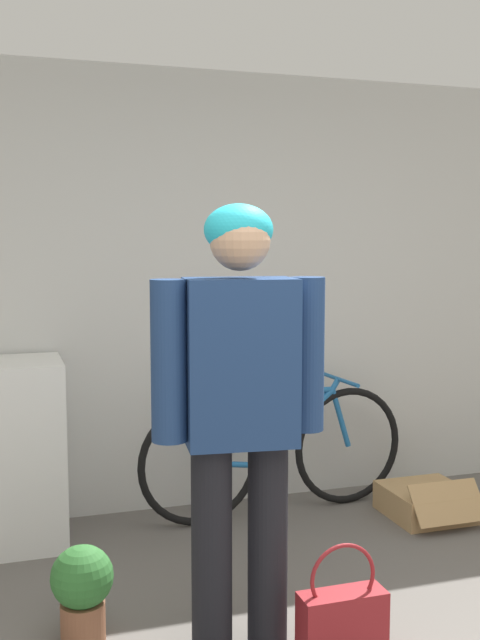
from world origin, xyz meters
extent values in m
cube|color=silver|center=(0.00, 2.69, 1.30)|extent=(8.00, 0.06, 2.60)
cube|color=white|center=(0.55, 2.66, 0.35)|extent=(0.08, 0.01, 0.12)
cylinder|color=black|center=(-0.30, 1.01, 0.42)|extent=(0.16, 0.16, 0.84)
cylinder|color=black|center=(-0.07, 1.01, 0.42)|extent=(0.16, 0.16, 0.84)
cube|color=navy|center=(-0.19, 1.01, 1.16)|extent=(0.44, 0.30, 0.63)
cylinder|color=navy|center=(-0.46, 1.01, 1.17)|extent=(0.13, 0.13, 0.60)
cylinder|color=navy|center=(0.09, 1.01, 1.17)|extent=(0.13, 0.13, 0.60)
sphere|color=tan|center=(-0.19, 1.01, 1.61)|extent=(0.23, 0.23, 0.23)
ellipsoid|color=#23B7CC|center=(-0.19, 1.03, 1.65)|extent=(0.26, 0.24, 0.19)
torus|color=black|center=(-0.01, 2.33, 0.36)|extent=(0.72, 0.10, 0.72)
torus|color=black|center=(0.95, 2.40, 0.36)|extent=(0.72, 0.10, 0.72)
cylinder|color=#1E609E|center=(0.17, 2.34, 0.33)|extent=(0.37, 0.06, 0.09)
cylinder|color=#1E609E|center=(0.13, 2.34, 0.55)|extent=(0.30, 0.06, 0.40)
cylinder|color=#1E609E|center=(0.31, 2.36, 0.52)|extent=(0.13, 0.04, 0.44)
cylinder|color=#1E609E|center=(0.60, 2.38, 0.51)|extent=(0.51, 0.08, 0.44)
cylinder|color=#1E609E|center=(0.55, 2.37, 0.73)|extent=(0.58, 0.08, 0.05)
cylinder|color=#1E609E|center=(0.89, 2.40, 0.54)|extent=(0.15, 0.05, 0.37)
cylinder|color=#1E609E|center=(0.86, 2.40, 0.75)|extent=(0.07, 0.04, 0.08)
cylinder|color=#1E609E|center=(0.88, 2.40, 0.78)|extent=(0.06, 0.46, 0.02)
ellipsoid|color=black|center=(0.26, 2.35, 0.76)|extent=(0.23, 0.10, 0.05)
cube|color=maroon|center=(0.16, 0.82, 0.14)|extent=(0.34, 0.13, 0.28)
torus|color=maroon|center=(0.16, 0.82, 0.34)|extent=(0.27, 0.02, 0.27)
cube|color=tan|center=(1.29, 2.06, 0.08)|extent=(0.46, 0.45, 0.17)
cube|color=tan|center=(1.29, 1.84, 0.16)|extent=(0.43, 0.16, 0.20)
cylinder|color=brown|center=(-0.77, 1.28, 0.08)|extent=(0.18, 0.18, 0.16)
sphere|color=#2D6B2D|center=(-0.77, 1.28, 0.27)|extent=(0.25, 0.25, 0.25)
camera|label=1|loc=(-1.04, -1.65, 1.62)|focal=42.00mm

